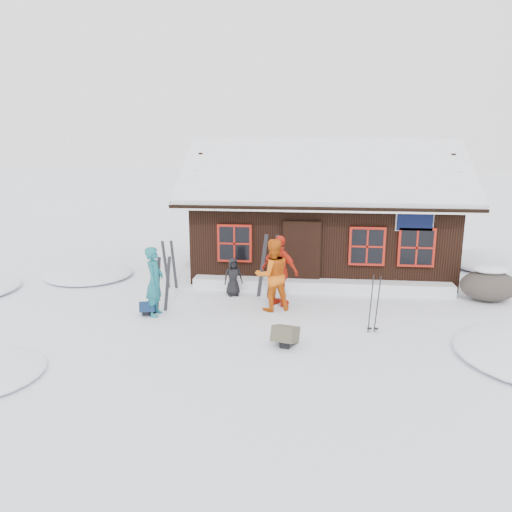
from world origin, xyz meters
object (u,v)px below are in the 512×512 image
object	(u,v)px
skier_teal	(155,281)
ski_pair_left	(163,285)
skier_orange_right	(280,271)
backpack_olive	(285,338)
skier_orange_left	(272,275)
backpack_blue	(148,309)
boulder	(489,285)
ski_poles	(374,305)
skier_crouched	(233,277)

from	to	relation	value
skier_teal	ski_pair_left	distance (m)	0.36
skier_orange_right	backpack_olive	xyz separation A→B (m)	(0.30, -2.67, -0.79)
skier_teal	skier_orange_left	bearing A→B (deg)	-76.64
skier_teal	skier_orange_right	size ratio (longest dim) A/B	0.93
backpack_blue	backpack_olive	size ratio (longest dim) A/B	0.79
skier_orange_left	boulder	xyz separation A→B (m)	(5.91, 1.44, -0.49)
skier_teal	ski_poles	distance (m)	5.41
ski_poles	backpack_blue	xyz separation A→B (m)	(-5.61, 0.57, -0.53)
backpack_olive	skier_orange_right	bearing A→B (deg)	111.06
ski_poles	backpack_blue	world-z (taller)	ski_poles
skier_orange_left	ski_pair_left	xyz separation A→B (m)	(-2.81, -0.45, -0.24)
boulder	ski_poles	world-z (taller)	ski_poles
skier_orange_left	ski_pair_left	distance (m)	2.85
skier_teal	boulder	distance (m)	9.10
ski_poles	skier_orange_right	bearing A→B (deg)	143.91
skier_orange_left	ski_pair_left	world-z (taller)	skier_orange_left
boulder	ski_poles	size ratio (longest dim) A/B	1.10
skier_orange_right	boulder	world-z (taller)	skier_orange_right
skier_crouched	boulder	world-z (taller)	skier_crouched
skier_orange_left	backpack_blue	bearing A→B (deg)	-9.76
skier_orange_left	backpack_olive	bearing A→B (deg)	79.23
skier_orange_left	skier_orange_right	xyz separation A→B (m)	(0.17, 0.39, 0.01)
ski_pair_left	backpack_blue	size ratio (longest dim) A/B	3.02
ski_poles	ski_pair_left	bearing A→B (deg)	170.97
ski_poles	backpack_olive	distance (m)	2.28
boulder	ski_pair_left	bearing A→B (deg)	-167.79
skier_orange_left	skier_orange_right	size ratio (longest dim) A/B	0.99
skier_orange_left	backpack_blue	world-z (taller)	skier_orange_left
backpack_blue	backpack_olive	xyz separation A→B (m)	(3.62, -1.57, 0.04)
ski_poles	skier_crouched	bearing A→B (deg)	146.92
skier_crouched	backpack_blue	world-z (taller)	skier_crouched
ski_poles	boulder	bearing A→B (deg)	38.31
ski_pair_left	backpack_blue	bearing A→B (deg)	-175.67
skier_teal	skier_orange_right	xyz separation A→B (m)	(3.09, 1.12, 0.07)
boulder	skier_crouched	bearing A→B (deg)	-177.33
skier_teal	backpack_olive	bearing A→B (deg)	-115.24
skier_orange_right	ski_poles	bearing A→B (deg)	174.32
skier_orange_right	boulder	xyz separation A→B (m)	(5.74, 1.05, -0.50)
boulder	skier_orange_left	bearing A→B (deg)	-166.31
boulder	backpack_olive	xyz separation A→B (m)	(-5.44, -3.72, -0.29)
skier_orange_right	ski_pair_left	size ratio (longest dim) A/B	1.27
skier_teal	ski_pair_left	size ratio (longest dim) A/B	1.18
skier_orange_right	skier_orange_left	bearing A→B (deg)	96.78
skier_orange_left	backpack_blue	xyz separation A→B (m)	(-3.15, -0.71, -0.82)
skier_orange_left	ski_poles	bearing A→B (deg)	129.94
skier_orange_left	ski_pair_left	size ratio (longest dim) A/B	1.26
ski_pair_left	backpack_blue	distance (m)	0.72
skier_crouched	backpack_blue	distance (m)	2.69
skier_orange_left	boulder	world-z (taller)	skier_orange_left
skier_crouched	skier_orange_left	bearing A→B (deg)	-64.22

